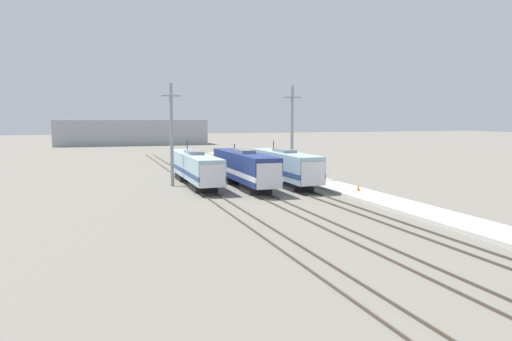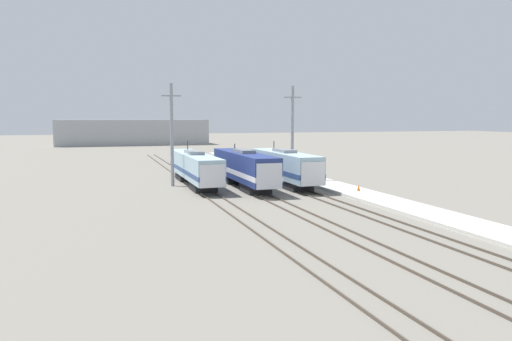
% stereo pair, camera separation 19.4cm
% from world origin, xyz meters
% --- Properties ---
extents(ground_plane, '(400.00, 400.00, 0.00)m').
position_xyz_m(ground_plane, '(0.00, 0.00, 0.00)').
color(ground_plane, slate).
extents(rail_pair_far_left, '(1.51, 120.00, 0.15)m').
position_xyz_m(rail_pair_far_left, '(-4.94, 0.00, 0.07)').
color(rail_pair_far_left, '#4C4238').
rests_on(rail_pair_far_left, ground_plane).
extents(rail_pair_center, '(1.51, 120.00, 0.15)m').
position_xyz_m(rail_pair_center, '(0.00, 0.00, 0.07)').
color(rail_pair_center, '#4C4238').
rests_on(rail_pair_center, ground_plane).
extents(rail_pair_far_right, '(1.51, 120.00, 0.15)m').
position_xyz_m(rail_pair_far_right, '(4.94, 0.00, 0.07)').
color(rail_pair_far_right, '#4C4238').
rests_on(rail_pair_far_right, ground_plane).
extents(locomotive_far_left, '(2.84, 19.35, 4.97)m').
position_xyz_m(locomotive_far_left, '(-4.94, 10.63, 2.06)').
color(locomotive_far_left, '#232326').
rests_on(locomotive_far_left, ground_plane).
extents(locomotive_center, '(2.87, 17.46, 4.73)m').
position_xyz_m(locomotive_center, '(0.00, 6.86, 2.19)').
color(locomotive_center, black).
rests_on(locomotive_center, ground_plane).
extents(locomotive_far_right, '(2.89, 16.24, 4.98)m').
position_xyz_m(locomotive_far_right, '(4.94, 7.18, 2.16)').
color(locomotive_far_right, '#232326').
rests_on(locomotive_far_right, ground_plane).
extents(catenary_tower_left, '(2.21, 0.39, 11.66)m').
position_xyz_m(catenary_tower_left, '(-7.51, 10.86, 5.97)').
color(catenary_tower_left, gray).
rests_on(catenary_tower_left, ground_plane).
extents(catenary_tower_right, '(2.21, 0.39, 11.66)m').
position_xyz_m(catenary_tower_right, '(7.21, 10.86, 5.97)').
color(catenary_tower_right, gray).
rests_on(catenary_tower_right, ground_plane).
extents(platform, '(4.00, 120.00, 0.28)m').
position_xyz_m(platform, '(9.56, 0.00, 0.14)').
color(platform, beige).
rests_on(platform, ground_plane).
extents(traffic_cone, '(0.35, 0.35, 0.65)m').
position_xyz_m(traffic_cone, '(9.92, -0.80, 0.61)').
color(traffic_cone, orange).
rests_on(traffic_cone, platform).
extents(depot_building, '(42.08, 11.14, 7.23)m').
position_xyz_m(depot_building, '(-5.55, 101.70, 3.62)').
color(depot_building, '#9EA3A8').
rests_on(depot_building, ground_plane).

